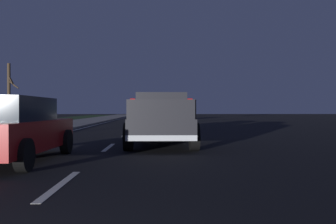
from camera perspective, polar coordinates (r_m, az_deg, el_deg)
name	(u,v)px	position (r m, az deg, el deg)	size (l,w,h in m)	color
ground	(137,125)	(28.58, -4.92, -2.11)	(144.00, 144.00, 0.00)	black
sidewalk_shoulder	(66,124)	(29.45, -16.07, -1.93)	(108.00, 4.00, 0.12)	gray
grass_verge	(2,125)	(31.07, -25.04, -1.94)	(108.00, 6.00, 0.01)	#1E3819
lane_markings	(109,124)	(30.93, -9.43, -1.92)	(108.42, 3.54, 0.01)	silver
pickup_truck	(162,119)	(12.91, -1.05, -1.10)	(5.45, 2.33, 1.87)	#232328
sedan_white	(163,117)	(20.86, -0.81, -0.88)	(4.42, 2.06, 1.54)	silver
sedan_silver	(159,114)	(40.78, -1.46, -0.26)	(4.44, 2.08, 1.54)	#B2B5BA
sedan_red	(10,129)	(9.27, -23.95, -2.49)	(4.44, 2.09, 1.54)	maroon
bare_tree_far	(9,92)	(34.89, -24.08, 2.96)	(1.69, 1.32, 5.38)	#423323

